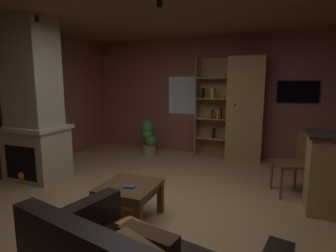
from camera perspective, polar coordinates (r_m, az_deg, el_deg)
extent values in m
cube|color=tan|center=(3.58, -2.52, -18.00)|extent=(5.91, 6.10, 0.02)
cube|color=#8E544C|center=(6.12, 9.48, 6.21)|extent=(6.03, 0.06, 2.62)
cube|color=white|center=(6.27, 3.49, 6.52)|extent=(0.76, 0.01, 0.86)
cube|color=#BCAD8E|center=(5.11, -26.06, -5.31)|extent=(0.93, 0.67, 0.85)
cube|color=#BCAD8E|center=(4.97, -27.16, 9.53)|extent=(0.79, 0.57, 1.77)
cube|color=beige|center=(5.02, -26.44, -0.27)|extent=(1.01, 0.75, 0.06)
cube|color=black|center=(4.94, -28.63, -6.84)|extent=(0.65, 0.08, 0.55)
sphere|color=orange|center=(4.99, -28.53, -9.24)|extent=(0.14, 0.14, 0.14)
cube|color=#A87F51|center=(5.75, 16.14, 3.38)|extent=(0.72, 0.38, 2.15)
cube|color=#A87F51|center=(6.03, 9.73, 3.88)|extent=(0.67, 0.02, 2.15)
cube|color=#A87F51|center=(5.94, 6.30, 3.87)|extent=(0.02, 0.38, 2.15)
sphere|color=black|center=(5.56, 14.11, 4.39)|extent=(0.04, 0.04, 0.04)
cube|color=#A87F51|center=(6.05, 9.09, -6.34)|extent=(0.67, 0.38, 0.02)
cube|color=#A87F51|center=(5.95, 9.19, -2.45)|extent=(0.67, 0.38, 0.02)
cube|color=#A87F51|center=(5.88, 9.30, 1.65)|extent=(0.67, 0.38, 0.02)
cube|color=#A87F51|center=(5.84, 9.41, 5.83)|extent=(0.67, 0.38, 0.02)
cube|color=#A87F51|center=(5.83, 9.53, 10.04)|extent=(0.67, 0.38, 0.02)
cube|color=gold|center=(5.78, 10.79, 2.48)|extent=(0.04, 0.23, 0.18)
cube|color=black|center=(5.83, 7.39, 7.01)|extent=(0.03, 0.23, 0.21)
cube|color=#B22D2D|center=(5.77, 11.07, 2.74)|extent=(0.04, 0.23, 0.24)
cube|color=brown|center=(5.81, 9.24, 2.65)|extent=(0.04, 0.23, 0.20)
cube|color=black|center=(5.86, 9.66, -1.48)|extent=(0.03, 0.23, 0.21)
cube|color=gold|center=(5.77, 9.64, 6.97)|extent=(0.05, 0.23, 0.22)
sphere|color=beige|center=(5.87, 9.34, 2.13)|extent=(0.10, 0.10, 0.10)
cube|color=black|center=(2.46, -18.68, -23.02)|extent=(0.32, 0.86, 0.67)
cube|color=#C67F33|center=(1.97, -5.34, -25.03)|extent=(0.43, 0.25, 0.32)
cube|color=brown|center=(3.29, -8.29, -12.65)|extent=(0.64, 0.66, 0.05)
cube|color=brown|center=(3.32, -8.26, -13.69)|extent=(0.58, 0.60, 0.08)
cube|color=brown|center=(3.31, -15.26, -16.89)|extent=(0.07, 0.07, 0.38)
cube|color=brown|center=(3.03, -6.27, -19.16)|extent=(0.07, 0.07, 0.38)
cube|color=brown|center=(3.74, -9.73, -13.49)|extent=(0.07, 0.07, 0.38)
cube|color=brown|center=(3.50, -1.60, -15.02)|extent=(0.07, 0.07, 0.38)
cube|color=#2D4C8C|center=(3.20, -8.30, -12.67)|extent=(0.15, 0.12, 0.02)
cube|color=brown|center=(4.30, 24.53, -7.35)|extent=(0.54, 0.54, 0.04)
cube|color=brown|center=(4.32, 27.05, -4.17)|extent=(0.18, 0.39, 0.44)
cylinder|color=brown|center=(4.46, 21.24, -9.65)|extent=(0.04, 0.04, 0.46)
cylinder|color=brown|center=(4.15, 22.99, -11.22)|extent=(0.04, 0.04, 0.46)
cylinder|color=brown|center=(4.60, 25.51, -9.37)|extent=(0.04, 0.04, 0.46)
cylinder|color=brown|center=(4.29, 27.53, -10.84)|extent=(0.04, 0.04, 0.46)
cylinder|color=#9E896B|center=(6.16, -4.03, -5.03)|extent=(0.31, 0.31, 0.21)
sphere|color=#3D7F3D|center=(6.10, -3.74, -3.02)|extent=(0.29, 0.29, 0.29)
sphere|color=#3D7F3D|center=(6.07, -4.40, -1.64)|extent=(0.27, 0.27, 0.27)
sphere|color=#3D7F3D|center=(6.05, -4.44, -0.16)|extent=(0.30, 0.30, 0.30)
cube|color=black|center=(5.93, 25.86, 6.60)|extent=(0.76, 0.05, 0.43)
cube|color=black|center=(5.90, 25.88, 6.60)|extent=(0.72, 0.01, 0.39)
cylinder|color=black|center=(4.65, -26.24, 19.85)|extent=(0.07, 0.07, 0.09)
cylinder|color=black|center=(3.48, -1.84, 24.67)|extent=(0.07, 0.07, 0.09)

